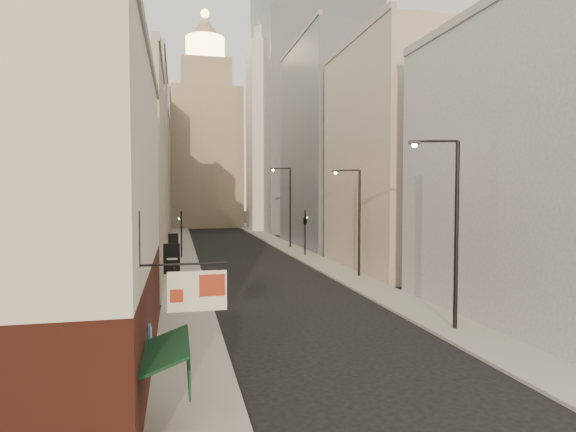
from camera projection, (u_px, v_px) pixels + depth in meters
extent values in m
cube|color=gray|center=(181.00, 244.00, 63.88)|extent=(3.00, 140.00, 0.15)
cube|color=gray|center=(277.00, 242.00, 66.80)|extent=(3.00, 140.00, 0.15)
cube|color=#542218|center=(69.00, 322.00, 18.01)|extent=(6.00, 16.00, 4.00)
cube|color=silver|center=(66.00, 161.00, 17.73)|extent=(6.00, 16.00, 8.00)
cube|color=gray|center=(143.00, 54.00, 18.17)|extent=(0.60, 16.00, 0.40)
cylinder|color=black|center=(182.00, 264.00, 12.95)|extent=(2.40, 0.06, 0.06)
cube|color=beige|center=(197.00, 291.00, 13.08)|extent=(1.60, 0.06, 1.10)
cube|color=maroon|center=(212.00, 285.00, 13.16)|extent=(0.70, 0.10, 0.60)
cube|color=maroon|center=(177.00, 296.00, 12.96)|extent=(0.35, 0.10, 0.35)
cube|color=black|center=(166.00, 349.00, 13.16)|extent=(1.25, 3.00, 0.52)
cube|color=black|center=(189.00, 365.00, 13.31)|extent=(0.06, 3.00, 0.80)
cube|color=#1F76BF|center=(150.00, 332.00, 15.96)|extent=(0.08, 0.40, 0.50)
cube|color=black|center=(172.00, 259.00, 23.63)|extent=(0.80, 0.08, 1.50)
cube|color=black|center=(173.00, 243.00, 33.37)|extent=(0.70, 0.08, 1.30)
cube|color=tan|center=(105.00, 177.00, 34.05)|extent=(8.00, 12.00, 16.00)
cube|color=gray|center=(127.00, 163.00, 49.53)|extent=(8.00, 16.00, 20.00)
cube|color=#987D5C|center=(140.00, 182.00, 67.12)|extent=(8.00, 18.00, 17.00)
cube|color=gray|center=(148.00, 165.00, 86.42)|extent=(8.00, 20.00, 24.00)
cube|color=gray|center=(540.00, 171.00, 25.82)|extent=(8.00, 16.00, 16.00)
cube|color=tan|center=(393.00, 158.00, 43.25)|extent=(8.00, 16.00, 20.00)
cube|color=gray|center=(326.00, 146.00, 62.57)|extent=(8.00, 20.00, 26.00)
cube|color=gray|center=(312.00, 97.00, 90.62)|extent=(20.00, 22.00, 50.00)
cube|color=#987D5C|center=(206.00, 159.00, 100.48)|extent=(14.00, 14.00, 28.00)
cube|color=#987D5C|center=(205.00, 77.00, 99.70)|extent=(10.00, 10.00, 6.00)
cylinder|color=#FFCC72|center=(205.00, 50.00, 99.45)|extent=(8.00, 8.00, 5.00)
cone|color=#987D5C|center=(205.00, 28.00, 99.24)|extent=(7.00, 7.00, 5.00)
sphere|color=#FFCC72|center=(205.00, 13.00, 99.10)|extent=(1.80, 1.80, 1.80)
cube|color=silver|center=(270.00, 139.00, 89.19)|extent=(8.00, 8.00, 34.00)
cylinder|color=silver|center=(270.00, 38.00, 88.34)|extent=(6.00, 6.00, 3.00)
sphere|color=gray|center=(270.00, 24.00, 88.22)|extent=(4.40, 4.40, 4.40)
cylinder|color=black|center=(270.00, 10.00, 88.11)|extent=(0.60, 0.60, 2.00)
cylinder|color=black|center=(456.00, 237.00, 23.61)|extent=(0.21, 0.21, 9.37)
cylinder|color=black|center=(436.00, 141.00, 23.46)|extent=(2.03, 0.72, 0.12)
cube|color=black|center=(415.00, 142.00, 23.53)|extent=(0.61, 0.38, 0.19)
sphere|color=#FEAD3F|center=(415.00, 145.00, 23.54)|extent=(0.25, 0.25, 0.25)
cylinder|color=black|center=(359.00, 224.00, 38.83)|extent=(0.19, 0.19, 8.70)
cylinder|color=black|center=(348.00, 170.00, 38.80)|extent=(1.82, 0.88, 0.12)
cube|color=black|center=(336.00, 171.00, 38.98)|extent=(0.57, 0.41, 0.17)
sphere|color=#FEAD3F|center=(336.00, 173.00, 38.99)|extent=(0.23, 0.23, 0.23)
cylinder|color=black|center=(290.00, 208.00, 59.67)|extent=(0.22, 0.22, 9.95)
cylinder|color=black|center=(282.00, 168.00, 59.66)|extent=(2.06, 1.05, 0.13)
cube|color=black|center=(273.00, 169.00, 59.89)|extent=(0.65, 0.48, 0.20)
sphere|color=#FEAD3F|center=(273.00, 170.00, 59.90)|extent=(0.27, 0.27, 0.27)
cylinder|color=black|center=(181.00, 235.00, 50.35)|extent=(0.16, 0.16, 5.00)
imported|color=black|center=(181.00, 219.00, 50.27)|extent=(0.44, 0.44, 1.23)
sphere|color=#19E533|center=(179.00, 219.00, 50.21)|extent=(0.16, 0.16, 0.16)
cylinder|color=black|center=(305.00, 233.00, 52.36)|extent=(0.16, 0.16, 5.00)
imported|color=black|center=(305.00, 218.00, 52.28)|extent=(0.83, 0.83, 1.55)
sphere|color=#19E533|center=(307.00, 218.00, 52.34)|extent=(0.16, 0.16, 0.16)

